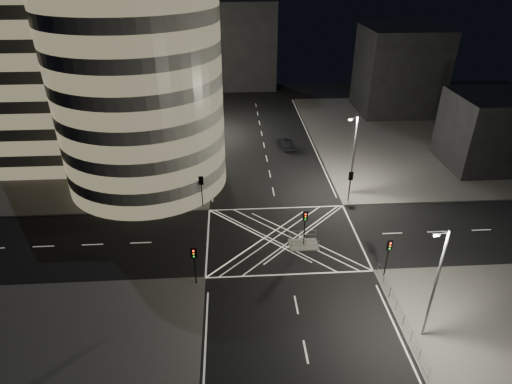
{
  "coord_description": "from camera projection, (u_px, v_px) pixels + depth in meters",
  "views": [
    {
      "loc": [
        -5.24,
        -37.14,
        26.78
      ],
      "look_at": [
        -2.56,
        4.77,
        3.0
      ],
      "focal_mm": 30.0,
      "sensor_mm": 36.0,
      "label": 1
    }
  ],
  "objects": [
    {
      "name": "office_block_rear",
      "position": [
        133.0,
        52.0,
        75.5
      ],
      "size": [
        24.0,
        16.0,
        22.0
      ],
      "primitive_type": "cube",
      "color": "gray",
      "rests_on": "sidewalk_far_left"
    },
    {
      "name": "railing_near_right",
      "position": [
        400.0,
        313.0,
        35.3
      ],
      "size": [
        0.06,
        11.7,
        1.1
      ],
      "primitive_type": "cube",
      "color": "slate",
      "rests_on": "sidewalk_near_right"
    },
    {
      "name": "tree_e",
      "position": [
        198.0,
        105.0,
        71.77
      ],
      "size": [
        3.74,
        3.74,
        6.16
      ],
      "color": "black",
      "rests_on": "sidewalk_far_left"
    },
    {
      "name": "sidewalk_far_right",
      "position": [
        437.0,
        135.0,
        70.76
      ],
      "size": [
        42.0,
        42.0,
        0.15
      ],
      "primitive_type": "cube",
      "color": "#55524F",
      "rests_on": "ground"
    },
    {
      "name": "traffic_signal_fr",
      "position": [
        350.0,
        181.0,
        50.7
      ],
      "size": [
        0.55,
        0.22,
        4.0
      ],
      "color": "black",
      "rests_on": "sidewalk_far_right"
    },
    {
      "name": "street_lamp_left_near",
      "position": [
        197.0,
        147.0,
        52.91
      ],
      "size": [
        1.25,
        0.25,
        10.0
      ],
      "color": "slate",
      "rests_on": "sidewalk_far_left"
    },
    {
      "name": "railing_island_south",
      "position": [
        305.0,
        245.0,
        43.42
      ],
      "size": [
        2.8,
        0.06,
        1.1
      ],
      "primitive_type": "cube",
      "color": "slate",
      "rests_on": "central_island"
    },
    {
      "name": "sedan",
      "position": [
        286.0,
        144.0,
        66.05
      ],
      "size": [
        2.45,
        4.54,
        1.42
      ],
      "primitive_type": "imported",
      "rotation": [
        0.0,
        0.0,
        3.37
      ],
      "color": "black",
      "rests_on": "ground"
    },
    {
      "name": "tree_a",
      "position": [
        187.0,
        162.0,
        50.49
      ],
      "size": [
        4.39,
        4.39,
        7.43
      ],
      "color": "black",
      "rests_on": "sidewalk_far_left"
    },
    {
      "name": "building_far_end",
      "position": [
        233.0,
        46.0,
        91.46
      ],
      "size": [
        18.0,
        8.0,
        18.0
      ],
      "primitive_type": "cube",
      "color": "black",
      "rests_on": "ground"
    },
    {
      "name": "street_lamp_left_far",
      "position": [
        203.0,
        102.0,
        68.54
      ],
      "size": [
        1.25,
        0.25,
        10.0
      ],
      "color": "slate",
      "rests_on": "sidewalk_far_left"
    },
    {
      "name": "ground",
      "position": [
        283.0,
        237.0,
        45.74
      ],
      "size": [
        120.0,
        120.0,
        0.0
      ],
      "primitive_type": "plane",
      "color": "black",
      "rests_on": "ground"
    },
    {
      "name": "traffic_signal_nl",
      "position": [
        194.0,
        259.0,
        37.91
      ],
      "size": [
        0.55,
        0.22,
        4.0
      ],
      "color": "black",
      "rests_on": "sidewalk_near_left"
    },
    {
      "name": "office_tower_curved",
      "position": [
        107.0,
        77.0,
        54.63
      ],
      "size": [
        30.0,
        29.0,
        27.2
      ],
      "color": "gray",
      "rests_on": "sidewalk_far_left"
    },
    {
      "name": "traffic_signal_nr",
      "position": [
        388.0,
        251.0,
        38.89
      ],
      "size": [
        0.55,
        0.22,
        4.0
      ],
      "color": "black",
      "rests_on": "sidewalk_near_right"
    },
    {
      "name": "traffic_signal_fl",
      "position": [
        201.0,
        186.0,
        49.72
      ],
      "size": [
        0.55,
        0.22,
        4.0
      ],
      "color": "black",
      "rests_on": "sidewalk_far_left"
    },
    {
      "name": "railing_island_north",
      "position": [
        302.0,
        235.0,
        44.99
      ],
      "size": [
        2.8,
        0.06,
        1.1
      ],
      "primitive_type": "cube",
      "color": "slate",
      "rests_on": "central_island"
    },
    {
      "name": "building_right_near",
      "position": [
        487.0,
        131.0,
        58.77
      ],
      "size": [
        10.0,
        10.0,
        10.0
      ],
      "primitive_type": "cube",
      "color": "black",
      "rests_on": "sidewalk_far_right"
    },
    {
      "name": "street_lamp_right_far",
      "position": [
        353.0,
        153.0,
        51.35
      ],
      "size": [
        1.25,
        0.25,
        10.0
      ],
      "color": "slate",
      "rests_on": "sidewalk_far_right"
    },
    {
      "name": "tree_b",
      "position": [
        190.0,
        143.0,
        55.76
      ],
      "size": [
        4.39,
        4.39,
        7.3
      ],
      "color": "black",
      "rests_on": "sidewalk_far_left"
    },
    {
      "name": "building_right_far",
      "position": [
        399.0,
        70.0,
        78.16
      ],
      "size": [
        14.0,
        12.0,
        15.0
      ],
      "primitive_type": "cube",
      "color": "black",
      "rests_on": "sidewalk_far_right"
    },
    {
      "name": "sidewalk_far_left",
      "position": [
        80.0,
        144.0,
        67.54
      ],
      "size": [
        42.0,
        42.0,
        0.15
      ],
      "primitive_type": "cube",
      "color": "#55524F",
      "rests_on": "ground"
    },
    {
      "name": "tree_c",
      "position": [
        194.0,
        130.0,
        61.24
      ],
      "size": [
        3.94,
        3.94,
        6.49
      ],
      "color": "black",
      "rests_on": "sidewalk_far_left"
    },
    {
      "name": "tree_d",
      "position": [
        196.0,
        111.0,
        66.08
      ],
      "size": [
        5.19,
        5.19,
        7.96
      ],
      "color": "black",
      "rests_on": "sidewalk_far_left"
    },
    {
      "name": "central_island",
      "position": [
        303.0,
        245.0,
        44.51
      ],
      "size": [
        3.0,
        2.0,
        0.15
      ],
      "primitive_type": "cube",
      "color": "slate",
      "rests_on": "ground"
    },
    {
      "name": "traffic_signal_island",
      "position": [
        305.0,
        222.0,
        43.11
      ],
      "size": [
        0.55,
        0.22,
        4.0
      ],
      "color": "black",
      "rests_on": "central_island"
    },
    {
      "name": "street_lamp_right_near",
      "position": [
        435.0,
        282.0,
        31.38
      ],
      "size": [
        1.25,
        0.25,
        10.0
      ],
      "color": "slate",
      "rests_on": "sidewalk_near_right"
    }
  ]
}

